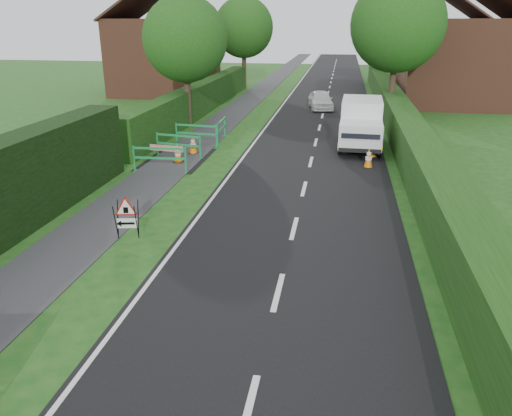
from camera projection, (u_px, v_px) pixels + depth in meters
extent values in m
plane|color=#174C15|center=(149.00, 307.00, 10.05)|extent=(120.00, 120.00, 0.00)
cube|color=black|center=(329.00, 89.00, 41.93)|extent=(6.00, 90.00, 0.02)
cube|color=#2D2D30|center=(265.00, 87.00, 42.79)|extent=(2.00, 90.00, 0.02)
cube|color=#14380F|center=(202.00, 113.00, 31.12)|extent=(1.00, 24.00, 1.80)
cube|color=#14380F|center=(401.00, 141.00, 23.78)|extent=(1.20, 50.00, 1.50)
cube|color=brown|center=(165.00, 57.00, 38.31)|extent=(7.00, 7.00, 5.50)
cube|color=#331E19|center=(139.00, 3.00, 37.22)|extent=(4.00, 7.40, 2.58)
cube|color=#331E19|center=(185.00, 3.00, 36.67)|extent=(4.00, 7.40, 2.58)
cube|color=brown|center=(457.00, 63.00, 33.17)|extent=(7.00, 7.00, 5.50)
cube|color=#331E19|center=(437.00, 0.00, 32.08)|extent=(4.00, 7.40, 2.58)
cube|color=#331E19|center=(494.00, 0.00, 31.53)|extent=(4.00, 7.40, 2.58)
cube|color=brown|center=(437.00, 51.00, 45.92)|extent=(7.00, 7.00, 5.50)
cube|color=#331E19|center=(422.00, 6.00, 44.84)|extent=(4.00, 7.40, 2.58)
cube|color=#331E19|center=(463.00, 6.00, 44.29)|extent=(4.00, 7.40, 2.58)
cylinder|color=#2D2116|center=(188.00, 101.00, 26.90)|extent=(0.36, 0.36, 2.62)
sphere|color=#193E10|center=(185.00, 39.00, 25.78)|extent=(4.40, 4.40, 4.40)
cylinder|color=#2D2116|center=(391.00, 93.00, 28.80)|extent=(0.36, 0.36, 2.97)
sphere|color=#193E10|center=(398.00, 24.00, 27.49)|extent=(5.20, 5.20, 5.20)
cylinder|color=#2D2116|center=(244.00, 71.00, 41.63)|extent=(0.36, 0.36, 2.80)
sphere|color=#193E10|center=(244.00, 27.00, 40.41)|extent=(4.80, 4.80, 4.80)
cylinder|color=#2D2116|center=(376.00, 71.00, 43.65)|extent=(0.36, 0.36, 2.45)
sphere|color=#193E10|center=(379.00, 35.00, 42.59)|extent=(4.20, 4.20, 4.20)
cylinder|color=black|center=(116.00, 223.00, 12.89)|extent=(0.09, 0.30, 0.99)
cylinder|color=black|center=(118.00, 219.00, 13.12)|extent=(0.09, 0.30, 0.99)
cylinder|color=black|center=(136.00, 222.00, 12.90)|extent=(0.09, 0.30, 0.99)
cylinder|color=black|center=(138.00, 219.00, 13.13)|extent=(0.09, 0.30, 0.99)
cube|color=white|center=(127.00, 223.00, 13.02)|extent=(0.54, 0.13, 0.27)
cube|color=black|center=(127.00, 223.00, 13.00)|extent=(0.39, 0.09, 0.06)
cone|color=black|center=(119.00, 224.00, 13.00)|extent=(0.15, 0.18, 0.16)
cube|color=black|center=(126.00, 210.00, 12.87)|extent=(0.12, 0.03, 0.16)
cube|color=silver|center=(361.00, 118.00, 22.86)|extent=(1.85, 2.89, 1.70)
cube|color=silver|center=(361.00, 135.00, 21.00)|extent=(1.82, 1.89, 1.04)
cube|color=black|center=(361.00, 133.00, 20.10)|extent=(1.56, 0.25, 0.48)
cube|color=yellow|center=(340.00, 135.00, 22.51)|extent=(0.15, 4.36, 0.21)
cube|color=yellow|center=(380.00, 137.00, 22.18)|extent=(0.15, 4.36, 0.21)
cube|color=black|center=(360.00, 150.00, 20.37)|extent=(1.73, 0.16, 0.18)
cylinder|color=black|center=(341.00, 146.00, 21.29)|extent=(0.23, 0.71, 0.71)
cylinder|color=black|center=(379.00, 148.00, 21.00)|extent=(0.23, 0.71, 0.71)
cylinder|color=black|center=(343.00, 133.00, 23.90)|extent=(0.23, 0.71, 0.71)
cylinder|color=black|center=(377.00, 134.00, 23.61)|extent=(0.23, 0.71, 0.71)
cube|color=black|center=(368.00, 167.00, 19.51)|extent=(0.38, 0.38, 0.04)
cone|color=orange|center=(369.00, 157.00, 19.37)|extent=(0.32, 0.32, 0.75)
cylinder|color=white|center=(369.00, 158.00, 19.39)|extent=(0.25, 0.25, 0.14)
cylinder|color=white|center=(369.00, 154.00, 19.32)|extent=(0.17, 0.17, 0.10)
cube|color=black|center=(372.00, 157.00, 21.00)|extent=(0.38, 0.38, 0.04)
cone|color=orange|center=(372.00, 148.00, 20.86)|extent=(0.32, 0.32, 0.75)
cylinder|color=white|center=(372.00, 148.00, 20.87)|extent=(0.25, 0.25, 0.14)
cylinder|color=white|center=(373.00, 144.00, 20.81)|extent=(0.17, 0.17, 0.10)
cube|color=black|center=(372.00, 142.00, 23.50)|extent=(0.38, 0.38, 0.04)
cone|color=orange|center=(373.00, 134.00, 23.36)|extent=(0.32, 0.32, 0.75)
cylinder|color=white|center=(373.00, 135.00, 23.38)|extent=(0.25, 0.25, 0.14)
cylinder|color=white|center=(373.00, 131.00, 23.31)|extent=(0.17, 0.17, 0.10)
cube|color=black|center=(178.00, 162.00, 20.19)|extent=(0.38, 0.38, 0.04)
cone|color=orange|center=(178.00, 153.00, 20.05)|extent=(0.32, 0.32, 0.75)
cylinder|color=white|center=(178.00, 154.00, 20.06)|extent=(0.25, 0.25, 0.14)
cylinder|color=white|center=(178.00, 149.00, 20.00)|extent=(0.17, 0.17, 0.10)
cube|color=black|center=(193.00, 153.00, 21.55)|extent=(0.38, 0.38, 0.04)
cone|color=orange|center=(193.00, 144.00, 21.41)|extent=(0.32, 0.32, 0.75)
cylinder|color=white|center=(193.00, 145.00, 21.43)|extent=(0.25, 0.25, 0.14)
cylinder|color=white|center=(193.00, 141.00, 21.36)|extent=(0.17, 0.17, 0.10)
cube|color=#188843|center=(134.00, 159.00, 18.87)|extent=(0.05, 0.05, 1.00)
cube|color=#188843|center=(186.00, 160.00, 18.65)|extent=(0.05, 0.05, 1.00)
cube|color=#188843|center=(159.00, 149.00, 18.61)|extent=(2.00, 0.15, 0.08)
cube|color=#188843|center=(160.00, 158.00, 18.74)|extent=(2.00, 0.15, 0.08)
cube|color=#188843|center=(135.00, 171.00, 19.04)|extent=(0.08, 0.35, 0.04)
cube|color=#188843|center=(186.00, 173.00, 18.82)|extent=(0.08, 0.35, 0.04)
cube|color=#188843|center=(158.00, 144.00, 21.12)|extent=(0.06, 0.06, 1.00)
cube|color=#188843|center=(200.00, 148.00, 20.50)|extent=(0.06, 0.06, 1.00)
cube|color=#188843|center=(178.00, 136.00, 20.66)|extent=(1.98, 0.39, 0.08)
cube|color=#188843|center=(179.00, 145.00, 20.79)|extent=(1.98, 0.39, 0.08)
cube|color=#188843|center=(158.00, 155.00, 21.29)|extent=(0.12, 0.36, 0.04)
cube|color=#188843|center=(201.00, 159.00, 20.67)|extent=(0.12, 0.36, 0.04)
cube|color=#188843|center=(177.00, 133.00, 23.04)|extent=(0.05, 0.05, 1.00)
cube|color=#188843|center=(217.00, 136.00, 22.56)|extent=(0.05, 0.05, 1.00)
cube|color=#188843|center=(196.00, 126.00, 22.65)|extent=(2.00, 0.23, 0.08)
cube|color=#188843|center=(197.00, 134.00, 22.78)|extent=(2.00, 0.23, 0.08)
cube|color=#188843|center=(177.00, 144.00, 23.21)|extent=(0.09, 0.35, 0.04)
cube|color=#188843|center=(218.00, 146.00, 22.73)|extent=(0.09, 0.35, 0.04)
cube|color=#188843|center=(216.00, 135.00, 22.70)|extent=(0.05, 0.05, 1.00)
cube|color=#188843|center=(225.00, 126.00, 24.55)|extent=(0.05, 0.05, 1.00)
cube|color=#188843|center=(220.00, 122.00, 23.48)|extent=(0.11, 2.00, 0.08)
cube|color=#188843|center=(221.00, 130.00, 23.61)|extent=(0.11, 2.00, 0.08)
cube|color=#188843|center=(217.00, 146.00, 22.87)|extent=(0.35, 0.07, 0.04)
cube|color=#188843|center=(225.00, 136.00, 24.72)|extent=(0.35, 0.07, 0.04)
cube|color=red|center=(167.00, 159.00, 20.76)|extent=(1.49, 0.23, 0.25)
imported|color=silver|center=(321.00, 100.00, 32.15)|extent=(1.96, 3.65, 1.18)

